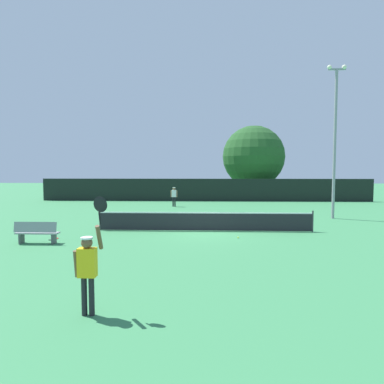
{
  "coord_description": "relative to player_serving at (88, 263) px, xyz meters",
  "views": [
    {
      "loc": [
        0.01,
        -16.98,
        3.13
      ],
      "look_at": [
        -0.75,
        2.12,
        1.85
      ],
      "focal_mm": 31.44,
      "sensor_mm": 36.0,
      "label": 1
    }
  ],
  "objects": [
    {
      "name": "ground_plane",
      "position": [
        2.49,
        10.03,
        -1.13
      ],
      "size": [
        120.0,
        120.0,
        0.0
      ],
      "primitive_type": "plane",
      "color": "#387F4C"
    },
    {
      "name": "tennis_net",
      "position": [
        2.49,
        10.03,
        -0.62
      ],
      "size": [
        10.91,
        0.08,
        1.07
      ],
      "color": "#232328",
      "rests_on": "ground"
    },
    {
      "name": "perimeter_fence",
      "position": [
        2.49,
        26.42,
        -0.02
      ],
      "size": [
        32.81,
        0.12,
        2.22
      ],
      "primitive_type": "cube",
      "color": "black",
      "rests_on": "ground"
    },
    {
      "name": "player_serving",
      "position": [
        0.0,
        0.0,
        0.0
      ],
      "size": [
        0.68,
        0.4,
        2.55
      ],
      "color": "yellow",
      "rests_on": "ground"
    },
    {
      "name": "player_receiving",
      "position": [
        -0.15,
        21.27,
        -0.13
      ],
      "size": [
        0.57,
        0.24,
        1.63
      ],
      "rotation": [
        0.0,
        0.0,
        3.14
      ],
      "color": "white",
      "rests_on": "ground"
    },
    {
      "name": "tennis_ball",
      "position": [
        4.0,
        8.27,
        -1.09
      ],
      "size": [
        0.07,
        0.07,
        0.07
      ],
      "primitive_type": "sphere",
      "color": "#CCE033",
      "rests_on": "ground"
    },
    {
      "name": "spare_racket",
      "position": [
        -4.29,
        7.76,
        -1.11
      ],
      "size": [
        0.28,
        0.52,
        0.04
      ],
      "color": "black",
      "rests_on": "ground"
    },
    {
      "name": "courtside_bench",
      "position": [
        -4.6,
        6.78,
        -0.65
      ],
      "size": [
        1.8,
        0.44,
        0.95
      ],
      "color": "gray",
      "rests_on": "ground"
    },
    {
      "name": "light_pole",
      "position": [
        10.66,
        14.74,
        4.27
      ],
      "size": [
        1.18,
        0.28,
        9.63
      ],
      "color": "gray",
      "rests_on": "ground"
    },
    {
      "name": "large_tree",
      "position": [
        7.82,
        30.63,
        3.42
      ],
      "size": [
        6.81,
        6.81,
        7.96
      ],
      "color": "brown",
      "rests_on": "ground"
    },
    {
      "name": "parked_car_near",
      "position": [
        -4.96,
        31.51,
        -0.35
      ],
      "size": [
        2.05,
        4.26,
        1.69
      ],
      "rotation": [
        0.0,
        0.0,
        -0.04
      ],
      "color": "navy",
      "rests_on": "ground"
    },
    {
      "name": "parked_car_mid",
      "position": [
        9.42,
        31.84,
        -0.35
      ],
      "size": [
        2.16,
        4.31,
        1.69
      ],
      "rotation": [
        0.0,
        0.0,
        -0.06
      ],
      "color": "white",
      "rests_on": "ground"
    }
  ]
}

